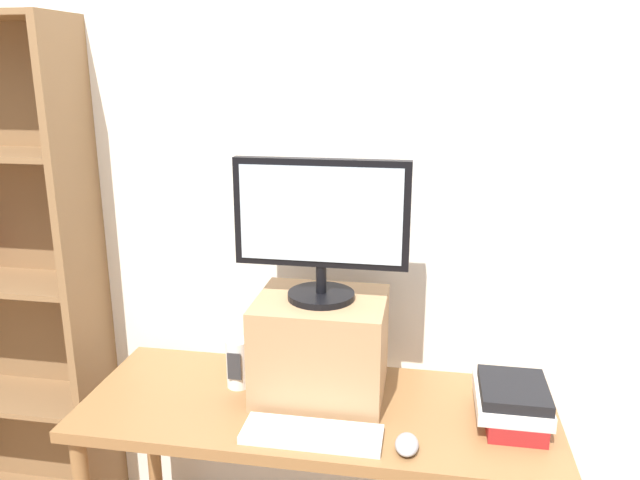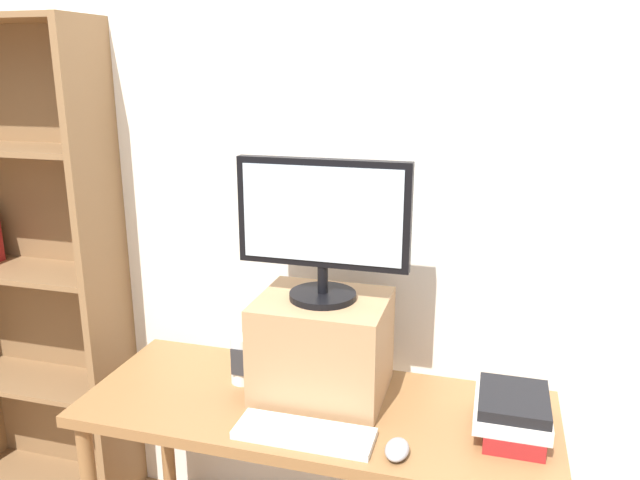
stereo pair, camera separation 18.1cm
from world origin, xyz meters
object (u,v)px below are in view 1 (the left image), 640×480
object	(u,v)px
riser_box	(323,346)
keyboard	(312,434)
computer_monitor	(323,224)
computer_mouse	(407,444)
desk	(317,428)
desk_speaker	(238,363)
book_stack	(513,402)

from	to	relation	value
riser_box	keyboard	distance (m)	0.30
computer_monitor	keyboard	world-z (taller)	computer_monitor
computer_mouse	desk	bearing A→B (deg)	145.57
computer_monitor	desk_speaker	xyz separation A→B (m)	(-0.28, -0.01, -0.47)
desk	book_stack	world-z (taller)	book_stack
desk	desk_speaker	xyz separation A→B (m)	(-0.27, 0.07, 0.16)
riser_box	desk	bearing A→B (deg)	-93.44
desk	keyboard	xyz separation A→B (m)	(0.02, -0.18, 0.10)
riser_box	keyboard	bearing A→B (deg)	-86.76
computer_monitor	computer_mouse	xyz separation A→B (m)	(0.28, -0.27, -0.54)
book_stack	desk_speaker	bearing A→B (deg)	175.51
computer_monitor	desk_speaker	distance (m)	0.55
desk_speaker	book_stack	bearing A→B (deg)	-4.49
desk	keyboard	bearing A→B (deg)	-83.94
riser_box	keyboard	xyz separation A→B (m)	(0.01, -0.26, -0.15)
desk	riser_box	bearing A→B (deg)	86.56
desk	desk_speaker	size ratio (longest dim) A/B	9.01
keyboard	computer_mouse	world-z (taller)	computer_mouse
desk	keyboard	world-z (taller)	keyboard
riser_box	desk_speaker	bearing A→B (deg)	-177.92
computer_monitor	book_stack	xyz separation A→B (m)	(0.57, -0.08, -0.49)
riser_box	book_stack	bearing A→B (deg)	-7.61
keyboard	desk_speaker	bearing A→B (deg)	139.47
desk	computer_mouse	xyz separation A→B (m)	(0.28, -0.19, 0.10)
desk	desk_speaker	world-z (taller)	desk_speaker
desk	book_stack	bearing A→B (deg)	0.02
riser_box	computer_monitor	world-z (taller)	computer_monitor
computer_monitor	computer_mouse	size ratio (longest dim) A/B	5.03
keyboard	desk_speaker	world-z (taller)	desk_speaker
keyboard	desk_speaker	distance (m)	0.39
desk	computer_monitor	world-z (taller)	computer_monitor
book_stack	desk_speaker	world-z (taller)	desk_speaker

